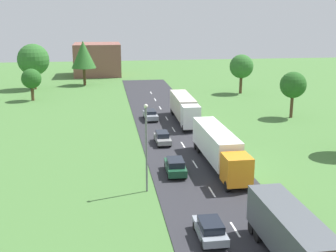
{
  "coord_description": "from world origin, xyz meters",
  "views": [
    {
      "loc": [
        -9.34,
        -11.17,
        15.83
      ],
      "look_at": [
        -1.52,
        42.27,
        1.9
      ],
      "focal_mm": 47.02,
      "sensor_mm": 36.0,
      "label": 1
    }
  ],
  "objects_px": {
    "tree_elm": "(33,60)",
    "tree_birch": "(83,55)",
    "truck_third": "(184,107)",
    "car_third": "(175,166)",
    "car_fifth": "(150,115)",
    "truck_second": "(219,147)",
    "car_second": "(210,229)",
    "lamppost_second": "(146,144)",
    "tree_ash": "(293,85)",
    "tree_maple": "(31,79)",
    "truck_lead": "(300,244)",
    "tree_lime": "(241,67)",
    "distant_building": "(97,59)",
    "car_fourth": "(162,138)"
  },
  "relations": [
    {
      "from": "tree_elm",
      "to": "tree_birch",
      "type": "bearing_deg",
      "value": 21.89
    },
    {
      "from": "truck_third",
      "to": "tree_elm",
      "type": "height_order",
      "value": "tree_elm"
    },
    {
      "from": "car_third",
      "to": "car_fifth",
      "type": "height_order",
      "value": "car_third"
    },
    {
      "from": "truck_second",
      "to": "car_second",
      "type": "bearing_deg",
      "value": -106.74
    },
    {
      "from": "car_fifth",
      "to": "lamppost_second",
      "type": "relative_size",
      "value": 0.57
    },
    {
      "from": "tree_birch",
      "to": "tree_ash",
      "type": "height_order",
      "value": "tree_birch"
    },
    {
      "from": "lamppost_second",
      "to": "tree_elm",
      "type": "relative_size",
      "value": 0.85
    },
    {
      "from": "tree_maple",
      "to": "tree_elm",
      "type": "distance_m",
      "value": 13.11
    },
    {
      "from": "tree_elm",
      "to": "car_fifth",
      "type": "bearing_deg",
      "value": -55.67
    },
    {
      "from": "car_second",
      "to": "tree_birch",
      "type": "relative_size",
      "value": 0.41
    },
    {
      "from": "truck_third",
      "to": "tree_maple",
      "type": "bearing_deg",
      "value": 140.68
    },
    {
      "from": "car_third",
      "to": "tree_ash",
      "type": "relative_size",
      "value": 0.62
    },
    {
      "from": "car_third",
      "to": "tree_maple",
      "type": "bearing_deg",
      "value": 115.5
    },
    {
      "from": "truck_second",
      "to": "lamppost_second",
      "type": "bearing_deg",
      "value": -145.38
    },
    {
      "from": "tree_elm",
      "to": "tree_ash",
      "type": "bearing_deg",
      "value": -37.16
    },
    {
      "from": "truck_lead",
      "to": "tree_birch",
      "type": "height_order",
      "value": "tree_birch"
    },
    {
      "from": "lamppost_second",
      "to": "tree_lime",
      "type": "distance_m",
      "value": 53.21
    },
    {
      "from": "car_second",
      "to": "car_fifth",
      "type": "relative_size",
      "value": 0.87
    },
    {
      "from": "car_fifth",
      "to": "tree_ash",
      "type": "bearing_deg",
      "value": -3.92
    },
    {
      "from": "car_second",
      "to": "tree_ash",
      "type": "height_order",
      "value": "tree_ash"
    },
    {
      "from": "truck_lead",
      "to": "car_fifth",
      "type": "height_order",
      "value": "truck_lead"
    },
    {
      "from": "truck_lead",
      "to": "distant_building",
      "type": "distance_m",
      "value": 94.62
    },
    {
      "from": "truck_lead",
      "to": "distant_building",
      "type": "bearing_deg",
      "value": 97.91
    },
    {
      "from": "truck_third",
      "to": "car_third",
      "type": "distance_m",
      "value": 22.17
    },
    {
      "from": "lamppost_second",
      "to": "tree_birch",
      "type": "height_order",
      "value": "tree_birch"
    },
    {
      "from": "car_third",
      "to": "tree_elm",
      "type": "bearing_deg",
      "value": 111.29
    },
    {
      "from": "truck_lead",
      "to": "car_second",
      "type": "bearing_deg",
      "value": 130.96
    },
    {
      "from": "truck_lead",
      "to": "truck_third",
      "type": "xyz_separation_m",
      "value": [
        0.11,
        39.99,
        0.1
      ]
    },
    {
      "from": "lamppost_second",
      "to": "tree_lime",
      "type": "xyz_separation_m",
      "value": [
        23.78,
        47.6,
        0.86
      ]
    },
    {
      "from": "car_third",
      "to": "distant_building",
      "type": "bearing_deg",
      "value": 96.28
    },
    {
      "from": "truck_second",
      "to": "car_fifth",
      "type": "xyz_separation_m",
      "value": [
        -4.9,
        21.76,
        -1.35
      ]
    },
    {
      "from": "truck_second",
      "to": "car_third",
      "type": "bearing_deg",
      "value": -160.17
    },
    {
      "from": "truck_lead",
      "to": "lamppost_second",
      "type": "xyz_separation_m",
      "value": [
        -7.99,
        14.52,
        2.43
      ]
    },
    {
      "from": "truck_third",
      "to": "tree_birch",
      "type": "bearing_deg",
      "value": 113.16
    },
    {
      "from": "car_second",
      "to": "tree_maple",
      "type": "bearing_deg",
      "value": 110.22
    },
    {
      "from": "car_third",
      "to": "car_fourth",
      "type": "relative_size",
      "value": 1.06
    },
    {
      "from": "truck_third",
      "to": "car_fourth",
      "type": "xyz_separation_m",
      "value": [
        -4.7,
        -10.82,
        -1.39
      ]
    },
    {
      "from": "car_fifth",
      "to": "tree_lime",
      "type": "bearing_deg",
      "value": 44.55
    },
    {
      "from": "car_fifth",
      "to": "truck_lead",
      "type": "bearing_deg",
      "value": -83.56
    },
    {
      "from": "truck_lead",
      "to": "truck_second",
      "type": "relative_size",
      "value": 0.85
    },
    {
      "from": "tree_birch",
      "to": "tree_lime",
      "type": "xyz_separation_m",
      "value": [
        31.65,
        -15.18,
        -1.41
      ]
    },
    {
      "from": "truck_third",
      "to": "tree_birch",
      "type": "distance_m",
      "value": 40.85
    },
    {
      "from": "car_third",
      "to": "car_fifth",
      "type": "distance_m",
      "value": 23.53
    },
    {
      "from": "truck_third",
      "to": "distant_building",
      "type": "xyz_separation_m",
      "value": [
        -13.12,
        53.71,
        1.87
      ]
    },
    {
      "from": "tree_birch",
      "to": "tree_ash",
      "type": "distance_m",
      "value": 49.52
    },
    {
      "from": "car_third",
      "to": "distant_building",
      "type": "distance_m",
      "value": 75.83
    },
    {
      "from": "car_third",
      "to": "truck_second",
      "type": "bearing_deg",
      "value": 19.83
    },
    {
      "from": "car_fifth",
      "to": "lamppost_second",
      "type": "bearing_deg",
      "value": -96.78
    },
    {
      "from": "car_second",
      "to": "tree_birch",
      "type": "xyz_separation_m",
      "value": [
        -11.48,
        72.26,
        5.99
      ]
    },
    {
      "from": "truck_lead",
      "to": "tree_maple",
      "type": "height_order",
      "value": "tree_maple"
    }
  ]
}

